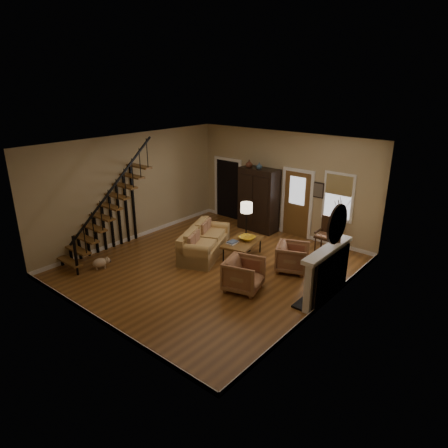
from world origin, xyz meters
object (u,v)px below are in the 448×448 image
Objects in this scene: sofa at (205,242)px; floor_lamp at (246,227)px; coffee_table at (242,249)px; armchair_left at (244,275)px; armchair_right at (292,258)px; armoire at (259,200)px; side_chair at (325,235)px.

sofa is 1.41× the size of floor_lamp.
armchair_left is at bearing -51.60° from coffee_table.
armchair_right is (0.38, 1.63, -0.02)m from armchair_left.
armoire reaches higher than side_chair.
armchair_left is 0.58× the size of floor_lamp.
sofa is 2.28m from armchair_left.
sofa and armchair_left have the same top height.
side_chair is at bearing -4.48° from armoire.
armchair_right is at bearing -7.46° from floor_lamp.
side_chair is (1.58, 1.94, 0.26)m from coffee_table.
coffee_table is at bearing -129.28° from side_chair.
sofa is at bearing 84.07° from armchair_right.
coffee_table is 1.28× the size of side_chair.
floor_lamp is 2.35m from side_chair.
sofa is 1.28m from floor_lamp.
armoire reaches higher than floor_lamp.
coffee_table is at bearing 22.61° from armchair_left.
armoire is 1.61× the size of coffee_table.
floor_lamp reaches higher than coffee_table.
armchair_left is 0.85× the size of side_chair.
coffee_table is (0.97, -2.14, -0.80)m from armoire.
side_chair is (2.54, 2.47, 0.11)m from sofa.
floor_lamp reaches higher than sofa.
armchair_left is at bearing -97.48° from side_chair.
sofa is at bearing 50.97° from armchair_left.
armoire is 2.61m from side_chair.
armchair_left is (2.11, -3.58, -0.66)m from armoire.
coffee_table is at bearing -65.73° from floor_lamp.
armoire is 4.20m from armchair_left.
sofa is 2.08× the size of side_chair.
sofa is 1.62× the size of coffee_table.
armoire is at bearing 14.72° from armchair_left.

